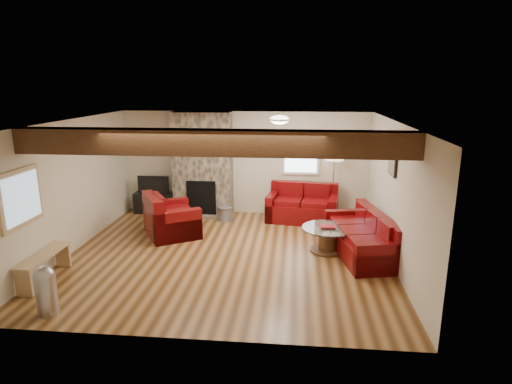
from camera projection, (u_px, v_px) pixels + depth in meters
room at (227, 191)px, 7.78m from camera, size 8.00×8.00×8.00m
oak_beam at (212, 142)px, 6.31m from camera, size 6.00×0.36×0.38m
chimney_breast at (203, 166)px, 10.28m from camera, size 1.40×0.67×2.50m
back_window at (301, 152)px, 10.19m from camera, size 0.90×0.08×1.10m
hatch_window at (21, 198)px, 6.56m from camera, size 0.08×1.00×0.90m
ceiling_dome at (279, 121)px, 8.27m from camera, size 0.40×0.40×0.18m
artwork_back at (251, 145)px, 10.26m from camera, size 0.42×0.06×0.52m
artwork_right at (392, 164)px, 7.67m from camera, size 0.06×0.55×0.42m
sofa_three at (360, 234)px, 8.05m from camera, size 1.27×2.21×0.80m
loveseat at (302, 203)px, 10.00m from camera, size 1.72×1.14×0.85m
armchair_red at (172, 215)px, 9.05m from camera, size 1.42×1.47×0.91m
coffee_table at (327, 239)px, 8.22m from camera, size 0.99×0.99×0.51m
tv_cabinet at (156, 203)px, 10.67m from camera, size 1.01×0.40×0.51m
television at (154, 184)px, 10.56m from camera, size 0.78×0.10×0.45m
floor_lamp at (334, 158)px, 9.99m from camera, size 0.44×0.44×1.71m
pine_bench at (45, 267)px, 7.01m from camera, size 0.28×1.22×0.46m
pedal_bin at (46, 290)px, 5.96m from camera, size 0.35×0.35×0.72m
coal_bucket at (225, 213)px, 10.08m from camera, size 0.36×0.36×0.34m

